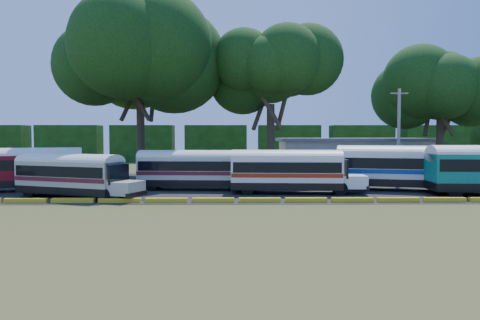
{
  "coord_description": "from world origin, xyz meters",
  "views": [
    {
      "loc": [
        2.77,
        -28.95,
        4.32
      ],
      "look_at": [
        3.3,
        6.0,
        2.49
      ],
      "focal_mm": 35.0,
      "sensor_mm": 36.0,
      "label": 1
    }
  ],
  "objects_px": {
    "bus_red": "(28,166)",
    "bus_white_red": "(289,169)",
    "tree_west": "(140,50)",
    "bus_cream_west": "(72,173)"
  },
  "relations": [
    {
      "from": "bus_red",
      "to": "bus_white_red",
      "type": "relative_size",
      "value": 1.04
    },
    {
      "from": "bus_red",
      "to": "bus_white_red",
      "type": "xyz_separation_m",
      "value": [
        20.15,
        -2.16,
        -0.08
      ]
    },
    {
      "from": "bus_red",
      "to": "bus_white_red",
      "type": "height_order",
      "value": "bus_red"
    },
    {
      "from": "bus_red",
      "to": "bus_cream_west",
      "type": "relative_size",
      "value": 1.1
    },
    {
      "from": "bus_cream_west",
      "to": "tree_west",
      "type": "relative_size",
      "value": 0.53
    },
    {
      "from": "bus_cream_west",
      "to": "tree_west",
      "type": "distance_m",
      "value": 18.8
    },
    {
      "from": "bus_white_red",
      "to": "tree_west",
      "type": "relative_size",
      "value": 0.56
    },
    {
      "from": "bus_cream_west",
      "to": "bus_white_red",
      "type": "bearing_deg",
      "value": 30.02
    },
    {
      "from": "bus_red",
      "to": "tree_west",
      "type": "relative_size",
      "value": 0.58
    },
    {
      "from": "bus_white_red",
      "to": "tree_west",
      "type": "xyz_separation_m",
      "value": [
        -13.49,
        12.9,
        10.98
      ]
    }
  ]
}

